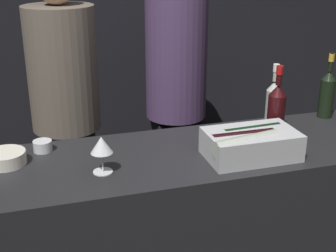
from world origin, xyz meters
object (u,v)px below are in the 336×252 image
(bowl_white, at_px, (6,158))
(champagne_bottle, at_px, (327,92))
(red_wine_bottle_tall, at_px, (276,109))
(person_in_hoodie, at_px, (176,88))
(person_grey_polo, at_px, (65,102))
(ice_bin_with_bottles, at_px, (250,143))
(person_blond_tee, at_px, (172,77))
(white_wine_bottle, at_px, (273,103))
(wine_glass, at_px, (102,146))
(candle_votive, at_px, (43,146))

(bowl_white, xyz_separation_m, champagne_bottle, (1.59, 0.12, 0.10))
(red_wine_bottle_tall, height_order, person_in_hoodie, person_in_hoodie)
(champagne_bottle, height_order, person_grey_polo, person_grey_polo)
(ice_bin_with_bottles, relative_size, person_blond_tee, 0.23)
(ice_bin_with_bottles, bearing_deg, person_blond_tee, 85.72)
(ice_bin_with_bottles, height_order, person_in_hoodie, person_in_hoodie)
(white_wine_bottle, distance_m, person_grey_polo, 1.27)
(bowl_white, height_order, person_blond_tee, person_blond_tee)
(ice_bin_with_bottles, xyz_separation_m, champagne_bottle, (0.60, 0.35, 0.07))
(person_in_hoodie, xyz_separation_m, person_grey_polo, (-0.66, 0.15, -0.07))
(ice_bin_with_bottles, bearing_deg, wine_glass, 176.76)
(person_in_hoodie, relative_size, person_grey_polo, 1.06)
(wine_glass, bearing_deg, white_wine_bottle, 15.54)
(ice_bin_with_bottles, height_order, candle_votive, ice_bin_with_bottles)
(wine_glass, xyz_separation_m, champagne_bottle, (1.22, 0.31, 0.02))
(ice_bin_with_bottles, relative_size, wine_glass, 2.57)
(red_wine_bottle_tall, bearing_deg, person_grey_polo, 133.37)
(white_wine_bottle, distance_m, champagne_bottle, 0.35)
(white_wine_bottle, height_order, person_grey_polo, person_grey_polo)
(ice_bin_with_bottles, xyz_separation_m, person_in_hoodie, (-0.02, 0.98, -0.04))
(wine_glass, bearing_deg, person_in_hoodie, 57.43)
(bowl_white, xyz_separation_m, red_wine_bottle_tall, (1.21, -0.04, 0.11))
(bowl_white, distance_m, wine_glass, 0.42)
(wine_glass, bearing_deg, person_grey_polo, 92.97)
(bowl_white, relative_size, wine_glass, 1.08)
(red_wine_bottle_tall, relative_size, white_wine_bottle, 1.06)
(white_wine_bottle, height_order, person_blond_tee, person_blond_tee)
(ice_bin_with_bottles, distance_m, champagne_bottle, 0.70)
(wine_glass, xyz_separation_m, person_in_hoodie, (0.60, 0.94, -0.09))
(ice_bin_with_bottles, distance_m, red_wine_bottle_tall, 0.29)
(red_wine_bottle_tall, height_order, person_blond_tee, person_blond_tee)
(person_blond_tee, bearing_deg, candle_votive, 129.13)
(champagne_bottle, relative_size, person_blond_tee, 0.19)
(person_grey_polo, bearing_deg, candle_votive, -149.49)
(red_wine_bottle_tall, bearing_deg, person_blond_tee, 94.64)
(bowl_white, xyz_separation_m, person_in_hoodie, (0.97, 0.76, -0.00))
(red_wine_bottle_tall, distance_m, person_grey_polo, 1.32)
(ice_bin_with_bottles, xyz_separation_m, candle_votive, (-0.84, 0.32, -0.04))
(bowl_white, bearing_deg, red_wine_bottle_tall, -2.04)
(white_wine_bottle, bearing_deg, candle_votive, 178.11)
(champagne_bottle, height_order, person_blond_tee, person_blond_tee)
(person_in_hoodie, bearing_deg, bowl_white, -117.90)
(ice_bin_with_bottles, height_order, white_wine_bottle, white_wine_bottle)
(wine_glass, relative_size, person_in_hoodie, 0.08)
(bowl_white, relative_size, candle_votive, 1.99)
(ice_bin_with_bottles, distance_m, white_wine_bottle, 0.38)
(person_blond_tee, bearing_deg, champagne_bottle, -168.28)
(bowl_white, relative_size, champagne_bottle, 0.49)
(wine_glass, bearing_deg, red_wine_bottle_tall, 9.73)
(person_grey_polo, bearing_deg, white_wine_bottle, -90.30)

